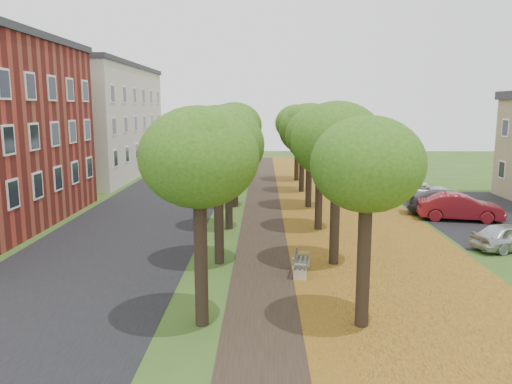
{
  "coord_description": "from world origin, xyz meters",
  "views": [
    {
      "loc": [
        -0.37,
        -14.16,
        6.5
      ],
      "look_at": [
        -0.7,
        9.16,
        2.5
      ],
      "focal_mm": 35.0,
      "sensor_mm": 36.0,
      "label": 1
    }
  ],
  "objects_px": {
    "car_red": "(460,207)",
    "car_grey": "(451,203)",
    "car_white": "(424,191)",
    "bench": "(300,263)",
    "car_silver": "(511,237)"
  },
  "relations": [
    {
      "from": "car_red",
      "to": "car_white",
      "type": "height_order",
      "value": "car_red"
    },
    {
      "from": "bench",
      "to": "car_grey",
      "type": "distance_m",
      "value": 14.7
    },
    {
      "from": "car_white",
      "to": "car_red",
      "type": "bearing_deg",
      "value": -174.23
    },
    {
      "from": "car_silver",
      "to": "car_red",
      "type": "xyz_separation_m",
      "value": [
        0.0,
        6.09,
        0.14
      ]
    },
    {
      "from": "bench",
      "to": "car_white",
      "type": "bearing_deg",
      "value": -22.83
    },
    {
      "from": "car_red",
      "to": "car_grey",
      "type": "bearing_deg",
      "value": 11.08
    },
    {
      "from": "car_red",
      "to": "bench",
      "type": "bearing_deg",
      "value": 144.92
    },
    {
      "from": "car_silver",
      "to": "car_white",
      "type": "distance_m",
      "value": 12.57
    },
    {
      "from": "car_silver",
      "to": "car_white",
      "type": "bearing_deg",
      "value": -17.59
    },
    {
      "from": "bench",
      "to": "car_white",
      "type": "height_order",
      "value": "car_white"
    },
    {
      "from": "car_grey",
      "to": "car_white",
      "type": "bearing_deg",
      "value": 11.92
    },
    {
      "from": "car_silver",
      "to": "car_grey",
      "type": "relative_size",
      "value": 0.72
    },
    {
      "from": "bench",
      "to": "car_red",
      "type": "distance_m",
      "value": 13.72
    },
    {
      "from": "car_grey",
      "to": "car_white",
      "type": "height_order",
      "value": "car_grey"
    },
    {
      "from": "car_red",
      "to": "car_grey",
      "type": "height_order",
      "value": "car_red"
    }
  ]
}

